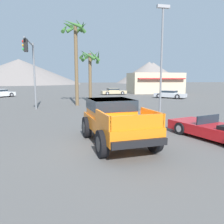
# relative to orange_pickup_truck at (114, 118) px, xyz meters

# --- Properties ---
(ground_plane) EXTENTS (320.00, 320.00, 0.00)m
(ground_plane) POSITION_rel_orange_pickup_truck_xyz_m (-0.30, -0.72, -1.07)
(ground_plane) COLOR #5B5956
(orange_pickup_truck) EXTENTS (2.71, 4.96, 1.84)m
(orange_pickup_truck) POSITION_rel_orange_pickup_truck_xyz_m (0.00, 0.00, 0.00)
(orange_pickup_truck) COLOR orange
(orange_pickup_truck) RESTS_ON ground_plane
(red_convertible_car) EXTENTS (3.00, 4.84, 1.04)m
(red_convertible_car) POSITION_rel_orange_pickup_truck_xyz_m (4.70, -0.58, -0.66)
(red_convertible_car) COLOR red
(red_convertible_car) RESTS_ON ground_plane
(parked_car_white) EXTENTS (4.10, 4.35, 1.22)m
(parked_car_white) POSITION_rel_orange_pickup_truck_xyz_m (-11.91, 26.54, -0.45)
(parked_car_white) COLOR white
(parked_car_white) RESTS_ON ground_plane
(parked_car_silver) EXTENTS (4.25, 4.39, 1.12)m
(parked_car_silver) POSITION_rel_orange_pickup_truck_xyz_m (12.59, 19.96, -0.49)
(parked_car_silver) COLOR #B7BABF
(parked_car_silver) RESTS_ON ground_plane
(parked_car_tan) EXTENTS (4.51, 2.14, 1.13)m
(parked_car_tan) POSITION_rel_orange_pickup_truck_xyz_m (6.15, 28.80, -0.49)
(parked_car_tan) COLOR tan
(parked_car_tan) RESTS_ON ground_plane
(traffic_light_main) EXTENTS (0.38, 4.30, 5.88)m
(traffic_light_main) POSITION_rel_orange_pickup_truck_xyz_m (-4.80, 10.10, 3.06)
(traffic_light_main) COLOR slate
(traffic_light_main) RESTS_ON ground_plane
(street_lamp_post) EXTENTS (0.90, 0.24, 7.71)m
(street_lamp_post) POSITION_rel_orange_pickup_truck_xyz_m (4.60, 5.53, 3.56)
(street_lamp_post) COLOR slate
(street_lamp_post) RESTS_ON ground_plane
(palm_tree_tall) EXTENTS (2.75, 2.66, 8.56)m
(palm_tree_tall) POSITION_rel_orange_pickup_truck_xyz_m (-1.02, 13.86, 5.31)
(palm_tree_tall) COLOR brown
(palm_tree_tall) RESTS_ON ground_plane
(palm_tree_leaning) EXTENTS (2.44, 2.56, 6.06)m
(palm_tree_leaning) POSITION_rel_orange_pickup_truck_xyz_m (0.73, 16.42, 3.47)
(palm_tree_leaning) COLOR brown
(palm_tree_leaning) RESTS_ON ground_plane
(storefront_building) EXTENTS (10.07, 6.36, 3.89)m
(storefront_building) POSITION_rel_orange_pickup_truck_xyz_m (15.06, 31.40, 0.88)
(storefront_building) COLOR beige
(storefront_building) RESTS_ON ground_plane
(distant_mountain_range) EXTENTS (132.76, 67.06, 13.84)m
(distant_mountain_range) POSITION_rel_orange_pickup_truck_xyz_m (10.91, 121.21, 5.59)
(distant_mountain_range) COLOR gray
(distant_mountain_range) RESTS_ON ground_plane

